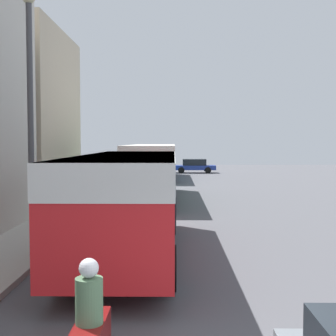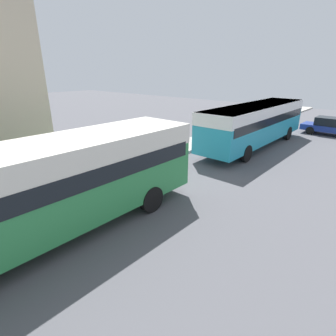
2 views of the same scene
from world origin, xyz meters
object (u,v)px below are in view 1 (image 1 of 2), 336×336
object	(u,v)px
bus_lead	(129,190)
car_far_curb	(194,166)
bus_third_in_line	(161,157)
bus_following	(152,164)
motorcycle_behind_lead	(90,336)
pedestrian_near_curb	(126,164)

from	to	relation	value
bus_lead	car_far_curb	xyz separation A→B (m)	(3.33, 34.88, -1.12)
bus_lead	bus_third_in_line	size ratio (longest dim) A/B	0.87
bus_following	motorcycle_behind_lead	distance (m)	19.89
bus_third_in_line	motorcycle_behind_lead	xyz separation A→B (m)	(0.07, -34.44, -1.19)
motorcycle_behind_lead	bus_following	bearing A→B (deg)	90.35
bus_lead	bus_third_in_line	bearing A→B (deg)	89.80
bus_following	pedestrian_near_curb	distance (m)	19.20
bus_third_in_line	pedestrian_near_curb	bearing A→B (deg)	128.54
bus_following	pedestrian_near_curb	size ratio (longest dim) A/B	6.49
bus_lead	car_far_curb	world-z (taller)	bus_lead
motorcycle_behind_lead	car_far_curb	distance (m)	42.01
motorcycle_behind_lead	pedestrian_near_curb	distance (m)	38.89
bus_lead	motorcycle_behind_lead	xyz separation A→B (m)	(0.16, -7.01, -1.18)
pedestrian_near_curb	bus_lead	bearing A→B (deg)	-84.02
motorcycle_behind_lead	pedestrian_near_curb	bearing A→B (deg)	95.14
bus_following	pedestrian_near_curb	world-z (taller)	bus_following
pedestrian_near_curb	bus_following	bearing A→B (deg)	-79.90
bus_third_in_line	bus_following	bearing A→B (deg)	-90.21
bus_lead	bus_third_in_line	world-z (taller)	bus_third_in_line
motorcycle_behind_lead	car_far_curb	world-z (taller)	motorcycle_behind_lead
motorcycle_behind_lead	car_far_curb	bearing A→B (deg)	85.67
bus_following	motorcycle_behind_lead	xyz separation A→B (m)	(0.12, -19.85, -1.29)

